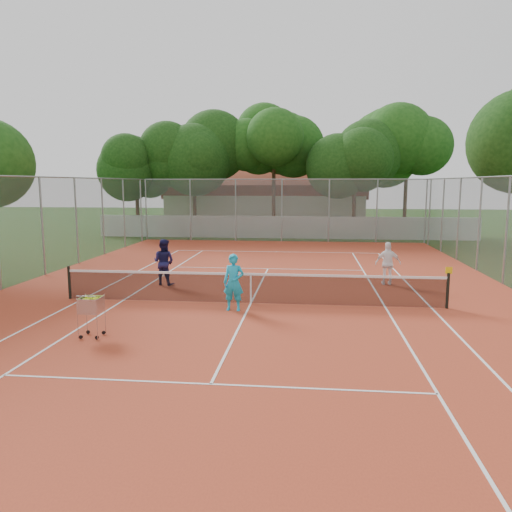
# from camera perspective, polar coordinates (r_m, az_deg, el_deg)

# --- Properties ---
(ground) EXTENTS (120.00, 120.00, 0.00)m
(ground) POSITION_cam_1_polar(r_m,az_deg,el_deg) (15.69, -0.59, -5.49)
(ground) COLOR #17360E
(ground) RESTS_ON ground
(court_pad) EXTENTS (18.00, 34.00, 0.02)m
(court_pad) POSITION_cam_1_polar(r_m,az_deg,el_deg) (15.69, -0.59, -5.46)
(court_pad) COLOR #AF3D22
(court_pad) RESTS_ON ground
(court_lines) EXTENTS (10.98, 23.78, 0.01)m
(court_lines) POSITION_cam_1_polar(r_m,az_deg,el_deg) (15.68, -0.59, -5.41)
(court_lines) COLOR white
(court_lines) RESTS_ON court_pad
(tennis_net) EXTENTS (11.88, 0.10, 0.98)m
(tennis_net) POSITION_cam_1_polar(r_m,az_deg,el_deg) (15.58, -0.59, -3.67)
(tennis_net) COLOR black
(tennis_net) RESTS_ON court_pad
(perimeter_fence) EXTENTS (18.00, 34.00, 4.00)m
(perimeter_fence) POSITION_cam_1_polar(r_m,az_deg,el_deg) (15.34, -0.60, 1.78)
(perimeter_fence) COLOR slate
(perimeter_fence) RESTS_ON ground
(boundary_wall) EXTENTS (26.00, 0.30, 1.50)m
(boundary_wall) POSITION_cam_1_polar(r_m,az_deg,el_deg) (34.31, 3.14, 3.30)
(boundary_wall) COLOR silver
(boundary_wall) RESTS_ON ground
(clubhouse) EXTENTS (16.40, 9.00, 4.40)m
(clubhouse) POSITION_cam_1_polar(r_m,az_deg,el_deg) (44.32, 1.25, 6.32)
(clubhouse) COLOR beige
(clubhouse) RESTS_ON ground
(tropical_trees) EXTENTS (29.00, 19.00, 10.00)m
(tropical_trees) POSITION_cam_1_polar(r_m,az_deg,el_deg) (37.19, 3.44, 10.24)
(tropical_trees) COLOR black
(tropical_trees) RESTS_ON ground
(player_near) EXTENTS (0.63, 0.44, 1.68)m
(player_near) POSITION_cam_1_polar(r_m,az_deg,el_deg) (14.68, -2.57, -3.03)
(player_near) COLOR #19AAD5
(player_near) RESTS_ON court_pad
(player_far_left) EXTENTS (0.96, 0.83, 1.70)m
(player_far_left) POSITION_cam_1_polar(r_m,az_deg,el_deg) (18.68, -10.50, -0.68)
(player_far_left) COLOR #181745
(player_far_left) RESTS_ON court_pad
(player_far_right) EXTENTS (0.94, 0.41, 1.59)m
(player_far_right) POSITION_cam_1_polar(r_m,az_deg,el_deg) (19.02, 14.85, -0.83)
(player_far_right) COLOR white
(player_far_right) RESTS_ON court_pad
(ball_hopper) EXTENTS (0.66, 0.66, 1.09)m
(ball_hopper) POSITION_cam_1_polar(r_m,az_deg,el_deg) (12.83, -18.29, -6.46)
(ball_hopper) COLOR #B8B9C0
(ball_hopper) RESTS_ON court_pad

